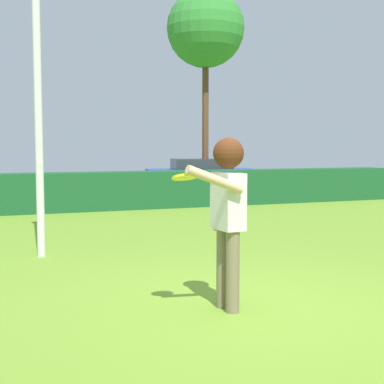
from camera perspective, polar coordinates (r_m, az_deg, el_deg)
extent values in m
plane|color=olive|center=(5.92, 5.98, -11.85)|extent=(60.00, 60.00, 0.00)
cylinder|color=#7A6C4F|center=(5.63, 4.24, -8.27)|extent=(0.14, 0.14, 0.84)
cylinder|color=#7A6C4F|center=(5.80, 3.25, -7.88)|extent=(0.14, 0.14, 0.84)
cube|color=silver|center=(5.61, 3.78, -0.97)|extent=(0.25, 0.39, 0.58)
cylinder|color=tan|center=(5.25, 2.40, 1.28)|extent=(0.62, 0.13, 0.30)
cylinder|color=tan|center=(5.81, 2.64, -0.97)|extent=(0.09, 0.09, 0.62)
sphere|color=tan|center=(5.58, 3.80, 3.73)|extent=(0.22, 0.22, 0.22)
sphere|color=#4D2612|center=(5.58, 3.80, 4.04)|extent=(0.32, 0.32, 0.32)
cylinder|color=yellow|center=(5.30, -0.74, 1.56)|extent=(0.26, 0.25, 0.09)
cylinder|color=silver|center=(8.76, -15.79, 12.67)|extent=(0.12, 0.12, 5.85)
cube|color=#1A532A|center=(14.88, -11.35, 0.05)|extent=(19.42, 0.90, 1.02)
cube|color=#263FA5|center=(21.24, 0.97, 1.67)|extent=(4.45, 2.46, 0.55)
cube|color=#2D333D|center=(21.22, 0.97, 2.95)|extent=(2.46, 1.95, 0.40)
cylinder|color=black|center=(22.42, 4.21, 1.11)|extent=(0.61, 0.21, 0.60)
cylinder|color=black|center=(20.79, 5.42, 0.82)|extent=(0.61, 0.21, 0.60)
cylinder|color=black|center=(21.85, -3.26, 1.02)|extent=(0.61, 0.21, 0.60)
cylinder|color=black|center=(20.17, -2.63, 0.72)|extent=(0.61, 0.21, 0.60)
cylinder|color=brown|center=(21.38, 1.40, 7.29)|extent=(0.25, 0.25, 5.33)
sphere|color=#338532|center=(21.84, 1.42, 16.65)|extent=(2.97, 2.97, 2.97)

